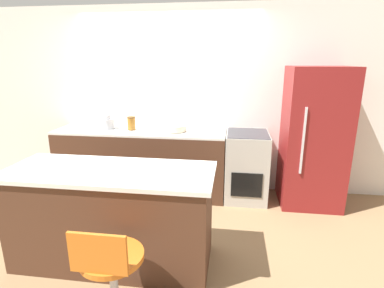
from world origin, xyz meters
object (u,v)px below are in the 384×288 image
stool_chair (111,275)px  mixing_bowl (175,128)px  oven_range (246,166)px  kettle (108,123)px  refrigerator (313,138)px

stool_chair → mixing_bowl: mixing_bowl is taller
oven_range → kettle: 2.02m
refrigerator → mixing_bowl: 1.81m
refrigerator → kettle: refrigerator is taller
refrigerator → stool_chair: (-1.85, -2.22, -0.50)m
kettle → mixing_bowl: (0.97, 0.00, -0.05)m
kettle → mixing_bowl: bearing=0.0°
stool_chair → kettle: 2.49m
refrigerator → mixing_bowl: refrigerator is taller
stool_chair → kettle: (-0.93, 2.23, 0.62)m
kettle → oven_range: bearing=0.4°
mixing_bowl → stool_chair: bearing=-91.0°
refrigerator → mixing_bowl: bearing=179.7°
kettle → stool_chair: bearing=-67.3°
refrigerator → kettle: bearing=179.8°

